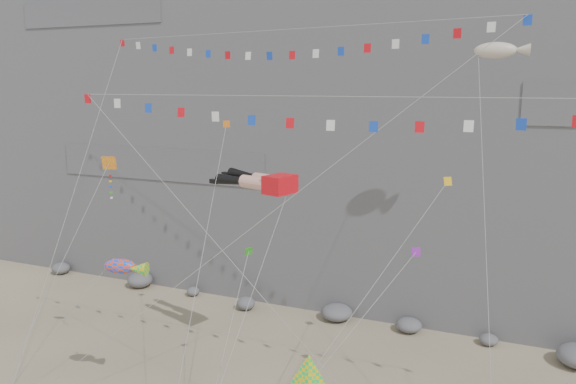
% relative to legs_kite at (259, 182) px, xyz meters
% --- Properties ---
extents(cliff, '(80.00, 28.00, 50.00)m').
position_rel_legs_kite_xyz_m(cliff, '(2.26, 25.06, 11.81)').
color(cliff, slate).
rests_on(cliff, ground).
extents(talus_boulders, '(60.00, 3.00, 1.20)m').
position_rel_legs_kite_xyz_m(talus_boulders, '(2.26, 10.06, -12.59)').
color(talus_boulders, slate).
rests_on(talus_boulders, ground).
extents(legs_kite, '(6.94, 17.80, 20.24)m').
position_rel_legs_kite_xyz_m(legs_kite, '(0.00, 0.00, 0.00)').
color(legs_kite, red).
rests_on(legs_kite, ground).
extents(flag_banner_upper, '(30.50, 17.65, 29.56)m').
position_rel_legs_kite_xyz_m(flag_banner_upper, '(0.03, 3.44, 9.71)').
color(flag_banner_upper, red).
rests_on(flag_banner_upper, ground).
extents(flag_banner_lower, '(34.01, 4.91, 21.08)m').
position_rel_legs_kite_xyz_m(flag_banner_lower, '(7.46, -4.59, 5.54)').
color(flag_banner_lower, red).
rests_on(flag_banner_lower, ground).
extents(harlequin_kite, '(5.25, 7.68, 16.70)m').
position_rel_legs_kite_xyz_m(harlequin_kite, '(-7.46, -5.39, 1.43)').
color(harlequin_kite, red).
rests_on(harlequin_kite, ground).
extents(fish_windsock, '(9.22, 4.91, 12.41)m').
position_rel_legs_kite_xyz_m(fish_windsock, '(-5.18, -7.61, -4.06)').
color(fish_windsock, '#E9410B').
rests_on(fish_windsock, ground).
extents(delta_kite, '(3.16, 5.64, 8.34)m').
position_rel_legs_kite_xyz_m(delta_kite, '(7.31, -10.24, -7.16)').
color(delta_kite, yellow).
rests_on(delta_kite, ground).
extents(blimp_windsock, '(4.08, 14.88, 25.71)m').
position_rel_legs_kite_xyz_m(blimp_windsock, '(13.56, 5.73, 8.16)').
color(blimp_windsock, beige).
rests_on(blimp_windsock, ground).
extents(small_kite_a, '(4.59, 15.34, 22.66)m').
position_rel_legs_kite_xyz_m(small_kite_a, '(-2.52, 0.17, 3.04)').
color(small_kite_a, orange).
rests_on(small_kite_a, ground).
extents(small_kite_b, '(7.88, 12.24, 17.01)m').
position_rel_legs_kite_xyz_m(small_kite_b, '(10.33, -1.87, -3.22)').
color(small_kite_b, purple).
rests_on(small_kite_b, ground).
extents(small_kite_c, '(2.28, 10.77, 13.98)m').
position_rel_legs_kite_xyz_m(small_kite_c, '(0.85, -3.41, -3.89)').
color(small_kite_c, '#25A218').
rests_on(small_kite_c, ground).
extents(small_kite_d, '(8.64, 15.93, 21.91)m').
position_rel_legs_kite_xyz_m(small_kite_d, '(11.37, 1.94, 0.16)').
color(small_kite_d, '#EAAD13').
rests_on(small_kite_d, ground).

